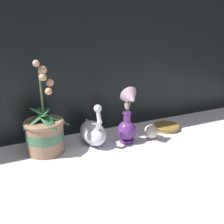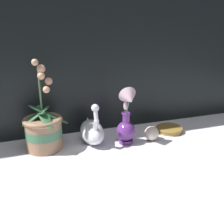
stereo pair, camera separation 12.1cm
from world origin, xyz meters
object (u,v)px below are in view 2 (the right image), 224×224
at_px(swan_figurine, 92,131).
at_px(amber_dish, 169,129).
at_px(blue_vase, 127,122).
at_px(glass_sphere, 152,133).
at_px(orchid_potted_plant, 44,129).

relative_size(swan_figurine, amber_dish, 1.51).
xyz_separation_m(swan_figurine, blue_vase, (0.15, -0.07, 0.05)).
relative_size(blue_vase, glass_sphere, 3.93).
xyz_separation_m(swan_figurine, glass_sphere, (0.27, -0.07, -0.02)).
relative_size(blue_vase, amber_dish, 1.99).
xyz_separation_m(orchid_potted_plant, blue_vase, (0.36, -0.07, 0.02)).
bearing_deg(glass_sphere, swan_figurine, 165.68).
distance_m(orchid_potted_plant, swan_figurine, 0.22).
bearing_deg(orchid_potted_plant, swan_figurine, -1.19).
height_order(orchid_potted_plant, blue_vase, orchid_potted_plant).
distance_m(blue_vase, amber_dish, 0.28).
height_order(orchid_potted_plant, swan_figurine, orchid_potted_plant).
bearing_deg(swan_figurine, blue_vase, -24.67).
distance_m(swan_figurine, blue_vase, 0.17).
bearing_deg(blue_vase, orchid_potted_plant, 168.73).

